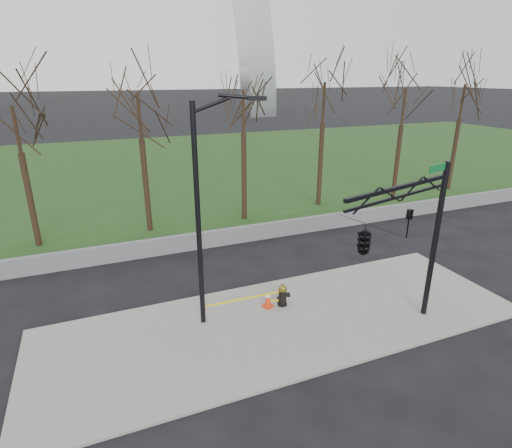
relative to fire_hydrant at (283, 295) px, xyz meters
name	(u,v)px	position (x,y,z in m)	size (l,w,h in m)	color
ground	(285,323)	(-0.38, -1.04, -0.54)	(500.00, 500.00, 0.00)	black
sidewalk	(285,322)	(-0.38, -1.04, -0.49)	(18.00, 6.00, 0.10)	gray
grass_strip	(155,166)	(-0.38, 28.96, -0.51)	(120.00, 40.00, 0.06)	#203E16
guardrail	(220,237)	(-0.38, 6.96, -0.09)	(60.00, 0.30, 0.90)	#59595B
tree_row	(194,152)	(-0.64, 10.96, 3.89)	(45.49, 4.00, 8.84)	black
fire_hydrant	(283,295)	(0.00, 0.00, 0.00)	(0.58, 0.38, 0.95)	black
traffic_cone	(268,299)	(-0.60, 0.10, -0.08)	(0.48, 0.48, 0.71)	red
street_light	(204,203)	(-3.02, 0.00, 4.16)	(2.34, 0.81, 8.21)	black
traffic_signal_mast	(381,233)	(1.64, -3.37, 3.61)	(4.97, 2.54, 6.00)	black
caution_tape	(249,299)	(-1.42, 0.03, 0.12)	(3.22, 0.11, 0.47)	yellow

